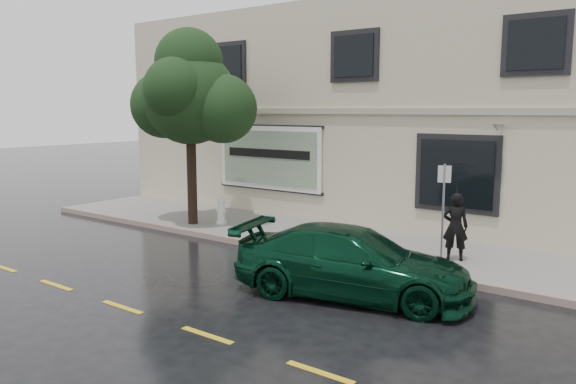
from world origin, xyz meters
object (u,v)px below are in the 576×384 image
Objects in this scene: pedestrian at (455,227)px; street_tree at (190,98)px; fire_hydrant at (221,211)px; car at (352,262)px.

street_tree is at bearing -17.38° from pedestrian.
pedestrian is 7.31m from fire_hydrant.
car is 5.62× the size of fire_hydrant.
fire_hydrant is (-6.44, 3.11, -0.13)m from car.
fire_hydrant is at bearing -20.74° from pedestrian.
pedestrian is at bearing -27.99° from car.
car is 3.39m from pedestrian.
fire_hydrant is at bearing 33.53° from street_tree.
car is at bearing 53.32° from pedestrian.
car is 8.33m from street_tree.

